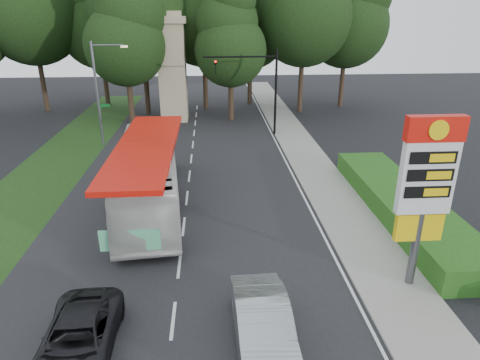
{
  "coord_description": "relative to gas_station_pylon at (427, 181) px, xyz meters",
  "views": [
    {
      "loc": [
        1.51,
        -11.75,
        10.21
      ],
      "look_at": [
        2.89,
        8.16,
        2.2
      ],
      "focal_mm": 32.0,
      "sensor_mm": 36.0,
      "label": 1
    }
  ],
  "objects": [
    {
      "name": "gas_station_pylon",
      "position": [
        0.0,
        0.0,
        0.0
      ],
      "size": [
        2.1,
        0.45,
        6.85
      ],
      "color": "#59595E",
      "rests_on": "ground"
    },
    {
      "name": "ground",
      "position": [
        -9.2,
        -1.99,
        -4.45
      ],
      "size": [
        120.0,
        120.0,
        0.0
      ],
      "primitive_type": "plane",
      "color": "black",
      "rests_on": "ground"
    },
    {
      "name": "tree_monument_right",
      "position": [
        -5.7,
        27.51,
        3.56
      ],
      "size": [
        6.72,
        6.72,
        13.2
      ],
      "color": "#2D2116",
      "rests_on": "ground"
    },
    {
      "name": "monument",
      "position": [
        -11.2,
        28.01,
        0.66
      ],
      "size": [
        3.0,
        3.0,
        10.05
      ],
      "color": "tan",
      "rests_on": "ground"
    },
    {
      "name": "road_surface",
      "position": [
        -9.2,
        10.01,
        -4.44
      ],
      "size": [
        14.0,
        80.0,
        0.02
      ],
      "primitive_type": "cube",
      "color": "black",
      "rests_on": "ground"
    },
    {
      "name": "traffic_signal_mast",
      "position": [
        -3.52,
        22.0,
        0.22
      ],
      "size": [
        6.1,
        0.35,
        7.2
      ],
      "color": "black",
      "rests_on": "ground"
    },
    {
      "name": "hedge",
      "position": [
        2.3,
        6.01,
        -3.85
      ],
      "size": [
        3.0,
        14.0,
        1.2
      ],
      "primitive_type": "cube",
      "color": "#1F5115",
      "rests_on": "ground"
    },
    {
      "name": "suv_charcoal",
      "position": [
        -12.0,
        -2.95,
        -3.78
      ],
      "size": [
        2.32,
        4.83,
        1.33
      ],
      "primitive_type": "imported",
      "rotation": [
        0.0,
        0.0,
        0.02
      ],
      "color": "black",
      "rests_on": "ground"
    },
    {
      "name": "grass_verge_left",
      "position": [
        -18.7,
        16.01,
        -4.44
      ],
      "size": [
        5.0,
        50.0,
        0.02
      ],
      "primitive_type": "cube",
      "color": "#193814",
      "rests_on": "ground"
    },
    {
      "name": "streetlight_signs",
      "position": [
        -16.19,
        20.01,
        -0.01
      ],
      "size": [
        2.75,
        0.98,
        8.0
      ],
      "color": "#59595E",
      "rests_on": "ground"
    },
    {
      "name": "tree_monument_left",
      "position": [
        -15.2,
        27.01,
        4.23
      ],
      "size": [
        7.28,
        7.28,
        14.3
      ],
      "color": "#2D2116",
      "rests_on": "ground"
    },
    {
      "name": "tree_center_right",
      "position": [
        -8.2,
        33.01,
        6.57
      ],
      "size": [
        9.24,
        9.24,
        18.15
      ],
      "color": "#2D2116",
      "rests_on": "ground"
    },
    {
      "name": "transit_bus",
      "position": [
        -11.18,
        8.31,
        -2.68
      ],
      "size": [
        4.24,
        12.94,
        3.54
      ],
      "primitive_type": "imported",
      "rotation": [
        0.0,
        0.0,
        0.1
      ],
      "color": "silver",
      "rests_on": "ground"
    },
    {
      "name": "tree_west_near",
      "position": [
        -19.2,
        35.01,
        5.57
      ],
      "size": [
        8.4,
        8.4,
        16.5
      ],
      "color": "#2D2116",
      "rests_on": "ground"
    },
    {
      "name": "tree_east_near",
      "position": [
        -3.2,
        35.01,
        5.23
      ],
      "size": [
        8.12,
        8.12,
        15.95
      ],
      "color": "#2D2116",
      "rests_on": "ground"
    },
    {
      "name": "tree_far_east",
      "position": [
        6.8,
        33.01,
        5.9
      ],
      "size": [
        8.68,
        8.68,
        17.05
      ],
      "color": "#2D2116",
      "rests_on": "ground"
    },
    {
      "name": "sidewalk_right",
      "position": [
        -0.7,
        10.01,
        -4.39
      ],
      "size": [
        3.0,
        80.0,
        0.12
      ],
      "primitive_type": "cube",
      "color": "gray",
      "rests_on": "ground"
    },
    {
      "name": "sedan_silver",
      "position": [
        -6.2,
        -2.98,
        -3.63
      ],
      "size": [
        1.91,
        5.04,
        1.64
      ],
      "primitive_type": "imported",
      "rotation": [
        0.0,
        0.0,
        0.04
      ],
      "color": "#93979A",
      "rests_on": "ground"
    }
  ]
}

